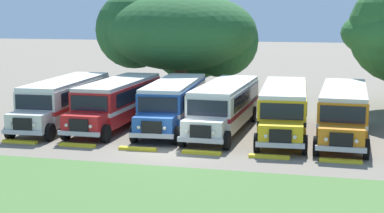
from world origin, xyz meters
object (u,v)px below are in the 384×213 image
(parked_bus_slot_3, at_px, (225,104))
(parked_bus_slot_5, at_px, (343,110))
(parked_bus_slot_0, at_px, (65,99))
(parked_bus_slot_2, at_px, (174,101))
(parked_bus_slot_1, at_px, (118,100))
(broad_shade_tree, at_px, (183,33))
(parked_bus_slot_4, at_px, (284,107))

(parked_bus_slot_3, distance_m, parked_bus_slot_5, 6.92)
(parked_bus_slot_0, xyz_separation_m, parked_bus_slot_2, (6.95, 0.85, 0.00))
(parked_bus_slot_3, bearing_deg, parked_bus_slot_1, -88.58)
(parked_bus_slot_1, relative_size, parked_bus_slot_5, 1.00)
(parked_bus_slot_2, xyz_separation_m, broad_shade_tree, (-2.34, 10.97, 3.79))
(parked_bus_slot_2, height_order, parked_bus_slot_3, same)
(parked_bus_slot_0, relative_size, parked_bus_slot_5, 1.00)
(broad_shade_tree, bearing_deg, parked_bus_slot_5, -42.84)
(parked_bus_slot_3, relative_size, parked_bus_slot_4, 1.00)
(parked_bus_slot_0, distance_m, parked_bus_slot_2, 7.00)
(parked_bus_slot_3, bearing_deg, broad_shade_tree, -152.14)
(parked_bus_slot_1, relative_size, parked_bus_slot_3, 1.00)
(parked_bus_slot_1, distance_m, parked_bus_slot_3, 6.84)
(parked_bus_slot_0, distance_m, parked_bus_slot_5, 17.17)
(parked_bus_slot_0, relative_size, parked_bus_slot_2, 1.00)
(parked_bus_slot_1, bearing_deg, parked_bus_slot_3, 90.18)
(parked_bus_slot_0, bearing_deg, parked_bus_slot_4, 88.46)
(parked_bus_slot_1, bearing_deg, parked_bus_slot_5, 89.24)
(parked_bus_slot_1, xyz_separation_m, parked_bus_slot_5, (13.75, -0.25, 0.00))
(parked_bus_slot_2, xyz_separation_m, parked_bus_slot_5, (10.22, -0.68, 0.00))
(parked_bus_slot_0, height_order, broad_shade_tree, broad_shade_tree)
(parked_bus_slot_5, bearing_deg, parked_bus_slot_1, -89.77)
(parked_bus_slot_0, xyz_separation_m, parked_bus_slot_4, (13.79, 0.29, 0.00))
(parked_bus_slot_3, xyz_separation_m, broad_shade_tree, (-5.65, 11.41, 3.79))
(parked_bus_slot_4, relative_size, broad_shade_tree, 0.82)
(parked_bus_slot_1, distance_m, parked_bus_slot_4, 10.38)
(parked_bus_slot_2, height_order, parked_bus_slot_5, same)
(parked_bus_slot_2, xyz_separation_m, parked_bus_slot_4, (6.85, -0.57, 0.00))
(parked_bus_slot_0, relative_size, broad_shade_tree, 0.81)
(parked_bus_slot_2, relative_size, parked_bus_slot_4, 1.00)
(parked_bus_slot_2, bearing_deg, broad_shade_tree, -172.01)
(parked_bus_slot_1, height_order, parked_bus_slot_4, same)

